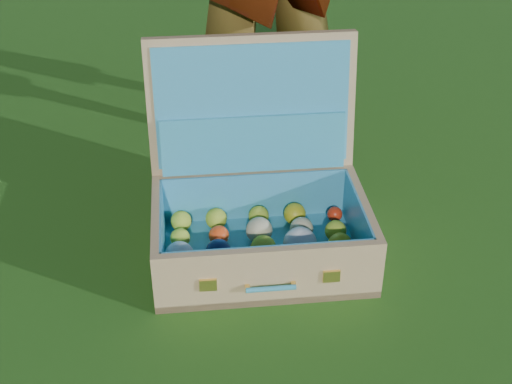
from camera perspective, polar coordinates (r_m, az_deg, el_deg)
name	(u,v)px	position (r m, az deg, el deg)	size (l,w,h in m)	color
ground	(231,257)	(1.88, -1.99, -5.22)	(60.00, 60.00, 0.00)	#215114
suitcase	(258,197)	(1.84, 0.15, -0.36)	(0.58, 0.49, 0.52)	tan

